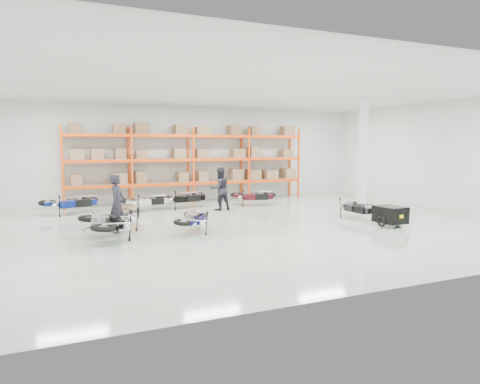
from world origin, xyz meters
name	(u,v)px	position (x,y,z in m)	size (l,w,h in m)	color
room	(246,158)	(0.00, 0.00, 2.25)	(18.00, 18.00, 18.00)	#A6B9A9
pallet_rack	(191,154)	(0.00, 6.45, 2.26)	(11.28, 0.98, 3.62)	#FD490D
structural_column	(363,156)	(5.20, 0.50, 2.25)	(0.25, 0.25, 4.50)	white
moto_blue_centre	(194,216)	(-1.96, -0.45, 0.51)	(0.74, 1.67, 1.02)	#080A50
moto_silver_left	(125,212)	(-3.84, 0.97, 0.53)	(0.77, 1.74, 1.06)	silver
moto_black_far_left	(105,218)	(-4.61, -0.51, 0.61)	(0.89, 2.01, 1.23)	black
moto_touring_right	(359,204)	(4.29, -0.50, 0.53)	(0.76, 1.72, 1.05)	black
trailer	(390,215)	(4.29, -2.10, 0.39)	(0.84, 1.59, 0.66)	black
moto_back_a	(71,199)	(-5.37, 4.72, 0.59)	(0.86, 1.93, 1.18)	navy
moto_back_b	(147,198)	(-2.47, 4.46, 0.53)	(0.77, 1.72, 1.05)	silver
moto_back_c	(183,195)	(-0.89, 4.66, 0.57)	(0.83, 1.87, 1.14)	black
moto_back_d	(253,193)	(2.22, 4.21, 0.54)	(0.79, 1.78, 1.09)	#3F0C15
person_left	(117,203)	(-4.14, 0.49, 0.90)	(0.65, 0.43, 1.79)	#212029
person_back	(220,189)	(0.34, 3.46, 0.89)	(0.86, 0.67, 1.78)	#22212A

